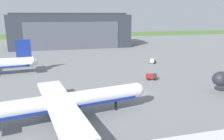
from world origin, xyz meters
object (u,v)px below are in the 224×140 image
object	(u,v)px
pushback_tractor	(153,61)
airliner_near_left	(63,102)
maintenance_hangar	(71,31)
stair_truck	(151,76)

from	to	relation	value
pushback_tractor	airliner_near_left	bearing A→B (deg)	-131.32
airliner_near_left	pushback_tractor	xyz separation A→B (m)	(41.64, 47.36, -2.95)
maintenance_hangar	stair_truck	distance (m)	91.75
maintenance_hangar	stair_truck	size ratio (longest dim) A/B	19.64
maintenance_hangar	pushback_tractor	world-z (taller)	maintenance_hangar
maintenance_hangar	pushback_tractor	xyz separation A→B (m)	(32.16, -64.78, -9.90)
maintenance_hangar	airliner_near_left	xyz separation A→B (m)	(-9.48, -112.14, -6.95)
stair_truck	pushback_tractor	world-z (taller)	pushback_tractor
maintenance_hangar	stair_truck	world-z (taller)	maintenance_hangar
airliner_near_left	pushback_tractor	bearing A→B (deg)	48.68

